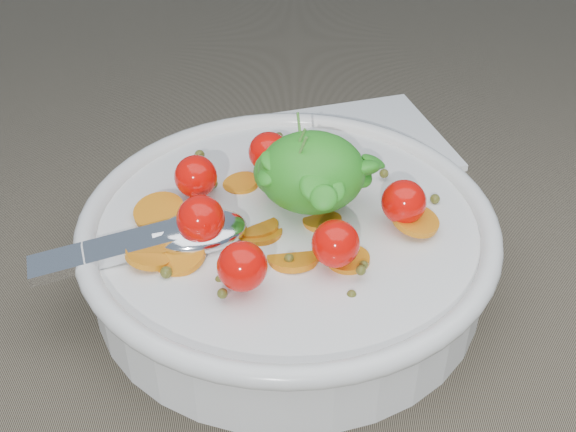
{
  "coord_description": "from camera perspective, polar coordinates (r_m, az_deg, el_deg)",
  "views": [
    {
      "loc": [
        0.0,
        -0.39,
        0.35
      ],
      "look_at": [
        0.0,
        -0.01,
        0.06
      ],
      "focal_mm": 45.0,
      "sensor_mm": 36.0,
      "label": 1
    }
  ],
  "objects": [
    {
      "name": "ground",
      "position": [
        0.53,
        -0.11,
        -4.41
      ],
      "size": [
        6.0,
        6.0,
        0.0
      ],
      "primitive_type": "plane",
      "color": "#685E4A",
      "rests_on": "ground"
    },
    {
      "name": "bowl",
      "position": [
        0.5,
        -0.03,
        -2.09
      ],
      "size": [
        0.31,
        0.29,
        0.12
      ],
      "color": "white",
      "rests_on": "ground"
    },
    {
      "name": "napkin",
      "position": [
        0.67,
        5.34,
        5.84
      ],
      "size": [
        0.19,
        0.18,
        0.01
      ],
      "primitive_type": "cube",
      "rotation": [
        0.0,
        0.0,
        0.3
      ],
      "color": "white",
      "rests_on": "ground"
    }
  ]
}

